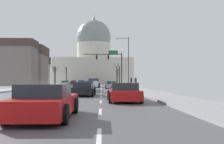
% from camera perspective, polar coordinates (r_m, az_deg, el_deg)
% --- Properties ---
extents(ground, '(20.00, 180.00, 0.20)m').
position_cam_1_polar(ground, '(41.11, -7.16, -3.56)').
color(ground, '#4C4C52').
extents(signal_gantry, '(7.91, 0.41, 7.23)m').
position_cam_1_polar(signal_gantry, '(54.64, -0.19, 2.40)').
color(signal_gantry, '#28282D').
rests_on(signal_gantry, ground).
extents(street_lamp_right, '(2.36, 0.24, 8.63)m').
position_cam_1_polar(street_lamp_right, '(46.73, 3.18, 3.02)').
color(street_lamp_right, '#333338').
rests_on(street_lamp_right, ground).
extents(capitol_building, '(32.90, 22.32, 30.26)m').
position_cam_1_polar(capitol_building, '(119.21, -3.88, 2.64)').
color(capitol_building, beige).
rests_on(capitol_building, ground).
extents(pickup_truck_near_00, '(2.38, 5.33, 1.66)m').
position_cam_1_polar(pickup_truck_near_00, '(50.37, -3.92, -2.41)').
color(pickup_truck_near_00, silver).
rests_on(pickup_truck_near_00, ground).
extents(sedan_near_01, '(1.99, 4.66, 1.16)m').
position_cam_1_polar(sedan_near_01, '(42.86, -0.13, -2.79)').
color(sedan_near_01, '#9EA3A8').
rests_on(sedan_near_01, ground).
extents(sedan_near_02, '(2.00, 4.25, 1.21)m').
position_cam_1_polar(sedan_near_02, '(36.52, -5.17, -2.94)').
color(sedan_near_02, '#1E7247').
rests_on(sedan_near_02, ground).
extents(sedan_near_03, '(2.04, 4.44, 1.24)m').
position_cam_1_polar(sedan_near_03, '(30.47, -5.56, -3.14)').
color(sedan_near_03, silver).
rests_on(sedan_near_03, ground).
extents(sedan_near_04, '(2.06, 4.52, 1.18)m').
position_cam_1_polar(sedan_near_04, '(23.36, -6.08, -3.65)').
color(sedan_near_04, black).
rests_on(sedan_near_04, ground).
extents(sedan_near_05, '(2.03, 4.65, 1.18)m').
position_cam_1_polar(sedan_near_05, '(17.12, 2.51, -4.37)').
color(sedan_near_05, '#B71414').
rests_on(sedan_near_05, ground).
extents(sedan_near_06, '(2.05, 4.59, 1.21)m').
position_cam_1_polar(sedan_near_06, '(9.84, -13.96, -6.23)').
color(sedan_near_06, '#B71414').
rests_on(sedan_near_06, ground).
extents(sedan_oncoming_00, '(2.12, 4.66, 1.19)m').
position_cam_1_polar(sedan_oncoming_00, '(64.96, -9.93, -2.38)').
color(sedan_oncoming_00, silver).
rests_on(sedan_oncoming_00, ground).
extents(sedan_oncoming_01, '(2.07, 4.43, 1.27)m').
position_cam_1_polar(sedan_oncoming_01, '(73.45, -6.51, -2.29)').
color(sedan_oncoming_01, black).
rests_on(sedan_oncoming_01, ground).
extents(sedan_oncoming_02, '(1.97, 4.66, 1.22)m').
position_cam_1_polar(sedan_oncoming_02, '(85.61, -8.16, -2.22)').
color(sedan_oncoming_02, '#B71414').
rests_on(sedan_oncoming_02, ground).
extents(flank_building_00, '(11.96, 10.24, 10.73)m').
position_cam_1_polar(flank_building_00, '(78.67, -18.11, 1.35)').
color(flank_building_00, slate).
rests_on(flank_building_00, ground).
extents(flank_building_01, '(8.86, 7.59, 9.17)m').
position_cam_1_polar(flank_building_01, '(92.97, -15.94, 0.38)').
color(flank_building_01, tan).
rests_on(flank_building_01, ground).
extents(flank_building_02, '(10.40, 6.61, 10.65)m').
position_cam_1_polar(flank_building_02, '(66.41, -20.24, 1.87)').
color(flank_building_02, slate).
rests_on(flank_building_02, ground).
extents(bare_tree_00, '(0.79, 1.77, 5.98)m').
position_cam_1_polar(bare_tree_00, '(77.52, 1.59, -0.56)').
color(bare_tree_00, '#4C3D2D').
rests_on(bare_tree_00, ground).
extents(bare_tree_01, '(1.30, 2.44, 6.01)m').
position_cam_1_polar(bare_tree_01, '(93.27, -9.66, -0.58)').
color(bare_tree_01, '#4C3D2D').
rests_on(bare_tree_01, ground).
extents(bare_tree_02, '(1.71, 2.16, 6.54)m').
position_cam_1_polar(bare_tree_02, '(86.19, 0.95, -0.45)').
color(bare_tree_02, '#4C3D2D').
rests_on(bare_tree_02, ground).
extents(bare_tree_03, '(2.32, 1.90, 5.05)m').
position_cam_1_polar(bare_tree_03, '(69.14, -11.99, -0.62)').
color(bare_tree_03, brown).
rests_on(bare_tree_03, ground).
extents(bare_tree_04, '(1.30, 2.69, 5.37)m').
position_cam_1_polar(bare_tree_04, '(91.41, 1.23, -0.73)').
color(bare_tree_04, '#4C3D2D').
rests_on(bare_tree_04, ground).
extents(pedestrian_00, '(0.35, 0.34, 1.71)m').
position_cam_1_polar(pedestrian_00, '(41.02, 5.02, -2.08)').
color(pedestrian_00, '#4C4238').
rests_on(pedestrian_00, ground).
extents(pedestrian_01, '(0.35, 0.34, 1.73)m').
position_cam_1_polar(pedestrian_01, '(47.24, 4.10, -2.01)').
color(pedestrian_01, '#4C4238').
rests_on(pedestrian_01, ground).
extents(bicycle_parked, '(0.12, 1.77, 0.85)m').
position_cam_1_polar(bicycle_parked, '(44.19, 3.36, -2.83)').
color(bicycle_parked, black).
rests_on(bicycle_parked, ground).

